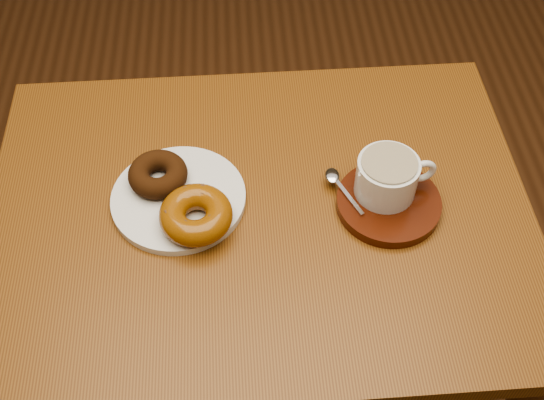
{
  "coord_description": "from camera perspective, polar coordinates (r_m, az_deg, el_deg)",
  "views": [
    {
      "loc": [
        -0.2,
        -0.91,
        1.68
      ],
      "look_at": [
        -0.16,
        -0.24,
        0.84
      ],
      "focal_mm": 45.0,
      "sensor_mm": 36.0,
      "label": 1
    }
  ],
  "objects": [
    {
      "name": "saucer",
      "position": [
        1.1,
        9.72,
        -0.27
      ],
      "size": [
        0.17,
        0.17,
        0.02
      ],
      "primitive_type": "cylinder",
      "rotation": [
        0.0,
        0.0,
        0.05
      ],
      "color": "#3E1508",
      "rests_on": "cafe_table"
    },
    {
      "name": "donut_plate",
      "position": [
        1.1,
        -7.82,
        0.15
      ],
      "size": [
        0.22,
        0.22,
        0.01
      ],
      "primitive_type": "cylinder",
      "rotation": [
        0.0,
        0.0,
        0.01
      ],
      "color": "silver",
      "rests_on": "cafe_table"
    },
    {
      "name": "coffee_cup",
      "position": [
        1.08,
        9.68,
        1.95
      ],
      "size": [
        0.13,
        0.1,
        0.07
      ],
      "rotation": [
        0.0,
        0.0,
        0.11
      ],
      "color": "silver",
      "rests_on": "saucer"
    },
    {
      "name": "ground",
      "position": [
        1.92,
        4.4,
        -9.91
      ],
      "size": [
        6.0,
        6.0,
        0.0
      ],
      "primitive_type": "plane",
      "color": "#54311A",
      "rests_on": "ground"
    },
    {
      "name": "cafe_table",
      "position": [
        1.19,
        -0.96,
        -4.56
      ],
      "size": [
        0.88,
        0.66,
        0.82
      ],
      "rotation": [
        0.0,
        0.0,
        0.01
      ],
      "color": "brown",
      "rests_on": "ground"
    },
    {
      "name": "donut_caramel",
      "position": [
        1.04,
        -6.38,
        -1.24
      ],
      "size": [
        0.15,
        0.15,
        0.04
      ],
      "rotation": [
        0.0,
        0.0,
        -0.4
      ],
      "color": "#874C0E",
      "rests_on": "donut_plate"
    },
    {
      "name": "donut_cinnamon",
      "position": [
        1.11,
        -9.53,
        2.14
      ],
      "size": [
        0.12,
        0.12,
        0.04
      ],
      "primitive_type": "torus",
      "rotation": [
        0.0,
        0.0,
        -0.33
      ],
      "color": "#351B0A",
      "rests_on": "donut_plate"
    },
    {
      "name": "teaspoon",
      "position": [
        1.1,
        5.34,
        1.71
      ],
      "size": [
        0.05,
        0.1,
        0.01
      ],
      "rotation": [
        0.0,
        0.0,
        0.43
      ],
      "color": "silver",
      "rests_on": "saucer"
    }
  ]
}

